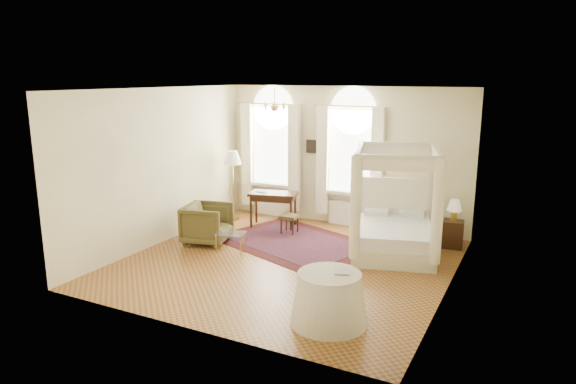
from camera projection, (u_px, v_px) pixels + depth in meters
name	position (u px, v px, depth m)	size (l,w,h in m)	color
ground	(287.00, 262.00, 9.94)	(6.00, 6.00, 0.00)	#9B632D
room_walls	(287.00, 162.00, 9.50)	(6.00, 6.00, 6.00)	#F3EDB9
window_left	(272.00, 159.00, 12.94)	(1.62, 0.27, 3.29)	silver
window_right	(350.00, 165.00, 12.02)	(1.62, 0.27, 3.29)	silver
chandelier	(275.00, 106.00, 10.73)	(0.51, 0.45, 0.50)	#AF8E3A
wall_pictures	(347.00, 147.00, 12.06)	(2.54, 0.03, 0.39)	black
canopy_bed	(394.00, 231.00, 10.31)	(2.10, 2.35, 2.16)	beige
nightstand	(453.00, 234.00, 10.75)	(0.41, 0.37, 0.58)	#351C0E
nightstand_lamp	(455.00, 207.00, 10.68)	(0.30, 0.30, 0.44)	#AF8E3A
writing_desk	(273.00, 198.00, 12.16)	(1.21, 0.82, 0.83)	#351C0E
laptop	(262.00, 191.00, 12.23)	(0.34, 0.22, 0.03)	black
stool	(290.00, 218.00, 11.69)	(0.40, 0.40, 0.44)	#4D3F21
armchair	(207.00, 224.00, 11.03)	(0.91, 0.94, 0.86)	#47401E
coffee_table	(231.00, 235.00, 10.44)	(0.68, 0.56, 0.40)	silver
floor_lamp	(232.00, 161.00, 12.57)	(0.45, 0.45, 1.74)	#AF8E3A
oriental_rug	(296.00, 242.00, 11.11)	(3.89, 3.32, 0.01)	#421011
side_table	(329.00, 299.00, 7.44)	(1.13, 1.13, 0.77)	white
book	(334.00, 271.00, 7.41)	(0.22, 0.29, 0.03)	black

